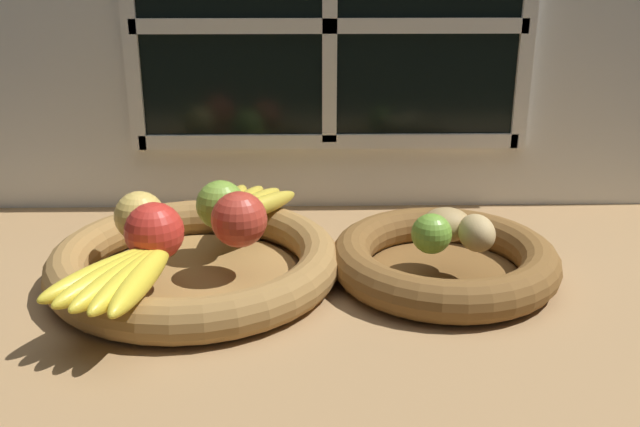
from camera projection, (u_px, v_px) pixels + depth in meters
ground_plane at (335, 285)px, 98.89cm from camera, size 140.00×90.00×3.00cm
back_wall at (329, 44)px, 116.59cm from camera, size 140.00×4.60×55.00cm
fruit_bowl_left at (195, 262)px, 96.14cm from camera, size 39.39×39.39×5.53cm
fruit_bowl_right at (444, 260)px, 96.73cm from camera, size 31.04×31.04×5.53cm
apple_golden_left at (139, 217)px, 94.47cm from camera, size 6.77×6.77×6.77cm
apple_red_front at (154, 232)px, 88.59cm from camera, size 7.48×7.48×7.48cm
apple_red_right at (239, 219)px, 92.77cm from camera, size 7.42×7.42×7.42cm
apple_green_back at (221, 205)px, 98.86cm from camera, size 6.92×6.92×6.92cm
banana_bunch_front at (125, 275)px, 81.95cm from camera, size 13.92×20.06×3.09cm
banana_bunch_back at (246, 205)px, 104.93cm from camera, size 12.29×16.63×2.82cm
potato_large at (446, 225)px, 94.91cm from camera, size 6.77×5.91×4.58cm
potato_small at (477, 233)px, 91.82cm from camera, size 5.57×6.89×4.80cm
lime_near at (431, 234)px, 90.98cm from camera, size 5.25×5.25×5.25cm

